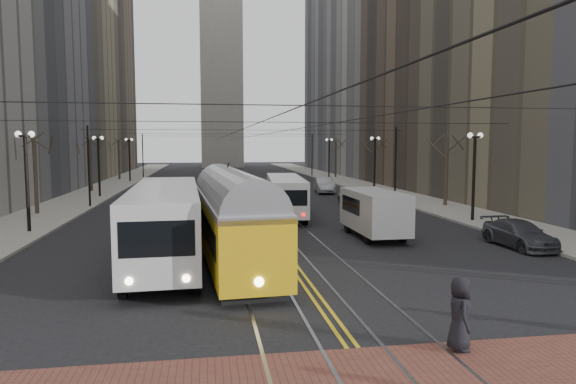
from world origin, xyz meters
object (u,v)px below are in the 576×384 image
object	(u,v)px
transit_bus	(166,224)
sedan_silver	(324,185)
streetcar	(233,227)
sedan_grey	(353,196)
clock_tower	(220,1)
rear_bus	(285,197)
cargo_van	(374,214)
pedestrian_a	(459,314)
sedan_parked	(519,234)

from	to	relation	value
transit_bus	sedan_silver	world-z (taller)	transit_bus
transit_bus	streetcar	size ratio (longest dim) A/B	0.99
sedan_grey	sedan_silver	size ratio (longest dim) A/B	0.89
clock_tower	rear_bus	distance (m)	86.33
streetcar	cargo_van	size ratio (longest dim) A/B	2.28
sedan_grey	pedestrian_a	distance (m)	30.33
streetcar	rear_bus	distance (m)	14.58
clock_tower	pedestrian_a	world-z (taller)	clock_tower
rear_bus	streetcar	bearing A→B (deg)	-102.92
cargo_van	sedan_silver	world-z (taller)	cargo_van
rear_bus	sedan_grey	distance (m)	8.50
clock_tower	transit_bus	distance (m)	98.60
rear_bus	sedan_parked	xyz separation A→B (m)	(9.82, -12.91, -0.72)
clock_tower	transit_bus	xyz separation A→B (m)	(-5.40, -92.28, -34.32)
sedan_parked	pedestrian_a	bearing A→B (deg)	-130.45
cargo_van	pedestrian_a	world-z (taller)	cargo_van
sedan_grey	streetcar	bearing A→B (deg)	-121.22
rear_bus	sedan_grey	bearing A→B (deg)	43.92
rear_bus	cargo_van	bearing A→B (deg)	-64.09
cargo_van	sedan_grey	size ratio (longest dim) A/B	1.32
clock_tower	pedestrian_a	size ratio (longest dim) A/B	35.52
clock_tower	sedan_parked	bearing A→B (deg)	-82.69
sedan_parked	pedestrian_a	distance (m)	14.73
sedan_silver	transit_bus	bearing A→B (deg)	-109.75
transit_bus	cargo_van	world-z (taller)	transit_bus
clock_tower	sedan_parked	world-z (taller)	clock_tower
clock_tower	sedan_grey	distance (m)	82.18
clock_tower	sedan_parked	xyz separation A→B (m)	(11.80, -92.00, -35.29)
pedestrian_a	rear_bus	bearing A→B (deg)	12.85
rear_bus	cargo_van	size ratio (longest dim) A/B	1.83
sedan_grey	sedan_parked	distance (m)	18.52
rear_bus	sedan_silver	xyz separation A→B (m)	(6.62, 16.22, -0.57)
streetcar	rear_bus	size ratio (longest dim) A/B	1.25
sedan_silver	pedestrian_a	size ratio (longest dim) A/B	2.68
cargo_van	sedan_parked	size ratio (longest dim) A/B	1.26
streetcar	sedan_silver	world-z (taller)	streetcar
clock_tower	cargo_van	xyz separation A→B (m)	(5.49, -88.26, -34.67)
pedestrian_a	transit_bus	bearing A→B (deg)	46.87
sedan_grey	clock_tower	bearing A→B (deg)	95.37
streetcar	sedan_silver	distance (m)	32.08
cargo_van	sedan_parked	xyz separation A→B (m)	(6.31, -3.74, -0.62)
transit_bus	sedan_parked	xyz separation A→B (m)	(17.20, 0.28, -0.97)
clock_tower	cargo_van	world-z (taller)	clock_tower
sedan_parked	pedestrian_a	world-z (taller)	pedestrian_a
transit_bus	streetcar	world-z (taller)	transit_bus
transit_bus	pedestrian_a	bearing A→B (deg)	-56.63
clock_tower	sedan_grey	bearing A→B (deg)	-83.37
transit_bus	sedan_parked	distance (m)	17.23
transit_bus	clock_tower	bearing A→B (deg)	84.55
rear_bus	sedan_silver	size ratio (longest dim) A/B	2.14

